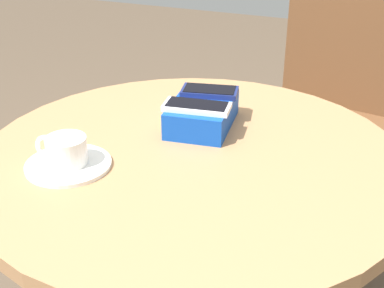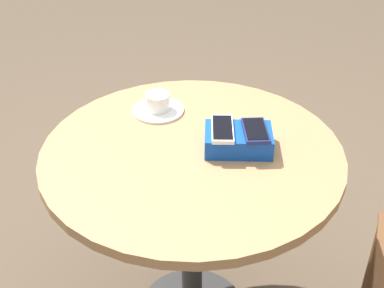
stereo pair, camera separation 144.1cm
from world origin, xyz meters
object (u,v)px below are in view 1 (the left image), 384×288
Objects in this scene: phone_box at (202,113)px; saucer at (68,165)px; chair_near_window at (324,117)px; phone_navy at (210,91)px; coffee_cup at (65,150)px; round_table at (192,203)px; phone_white at (197,107)px.

phone_box is 0.32m from saucer.
chair_near_window is at bearing 160.93° from saucer.
coffee_cup is (0.32, -0.17, -0.03)m from phone_navy.
phone_box is 0.78m from chair_near_window.
round_table is 1.00× the size of chair_near_window.
saucer is (0.14, -0.20, 0.13)m from round_table.
phone_white is at bearing 141.83° from coffee_cup.
saucer is 0.19× the size of chair_near_window.
coffee_cup is (0.27, -0.17, 0.01)m from phone_box.
phone_box is at bearing 148.14° from saucer.
chair_near_window reaches higher than phone_box.
phone_box reaches higher than saucer.
phone_navy is at bearing -14.45° from chair_near_window.
saucer is 1.54× the size of coffee_cup.
chair_near_window is at bearing 167.69° from phone_white.
round_table is at bearing 15.64° from phone_white.
phone_white is at bearing 142.24° from saucer.
phone_navy is 0.36m from saucer.
phone_box is at bearing -167.21° from round_table.
phone_white is 0.90× the size of saucer.
phone_navy is 0.09m from phone_white.
round_table is 5.88× the size of phone_white.
phone_white reaches higher than coffee_cup.
round_table is 0.27m from saucer.
phone_white reaches higher than phone_box.
phone_white is at bearing -164.36° from round_table.
chair_near_window is at bearing 170.39° from round_table.
phone_navy is 0.92× the size of phone_white.
saucer is (0.27, -0.17, -0.03)m from phone_box.
phone_white is 1.38× the size of coffee_cup.
chair_near_window reaches higher than round_table.
coffee_cup is 1.08m from chair_near_window.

